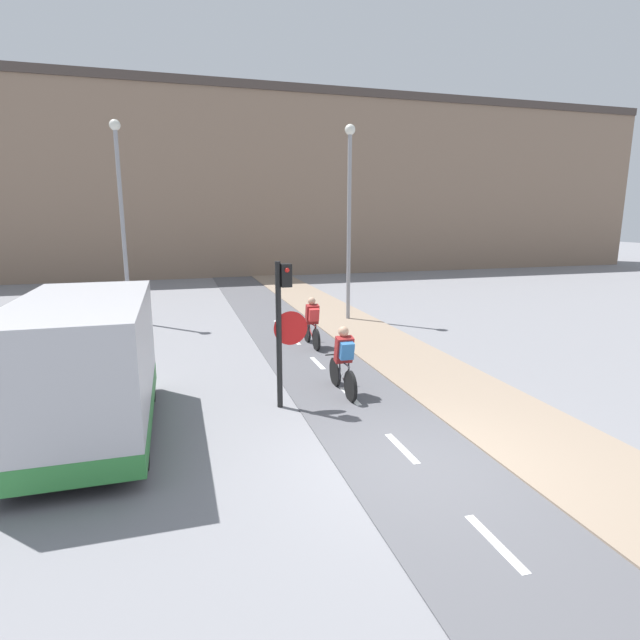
{
  "coord_description": "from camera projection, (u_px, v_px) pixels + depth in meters",
  "views": [
    {
      "loc": [
        -3.39,
        -6.35,
        3.73
      ],
      "look_at": [
        0.0,
        5.27,
        1.2
      ],
      "focal_mm": 28.0,
      "sensor_mm": 36.0,
      "label": 1
    }
  ],
  "objects": [
    {
      "name": "ground_plane",
      "position": [
        416.0,
        464.0,
        7.66
      ],
      "size": [
        120.0,
        120.0,
        0.0
      ],
      "primitive_type": "plane",
      "color": "gray"
    },
    {
      "name": "bike_lane",
      "position": [
        416.0,
        463.0,
        7.66
      ],
      "size": [
        2.42,
        60.0,
        0.02
      ],
      "color": "#56565B",
      "rests_on": "ground_plane"
    },
    {
      "name": "sidewalk_strip",
      "position": [
        547.0,
        443.0,
        8.31
      ],
      "size": [
        2.4,
        60.0,
        0.05
      ],
      "color": "gray",
      "rests_on": "ground_plane"
    },
    {
      "name": "building_row_background",
      "position": [
        225.0,
        184.0,
        32.09
      ],
      "size": [
        60.0,
        5.2,
        11.5
      ],
      "color": "#89705B",
      "rests_on": "ground_plane"
    },
    {
      "name": "traffic_light_pole",
      "position": [
        283.0,
        318.0,
        9.6
      ],
      "size": [
        0.67,
        0.25,
        2.9
      ],
      "color": "black",
      "rests_on": "ground_plane"
    },
    {
      "name": "street_lamp_far",
      "position": [
        121.0,
        202.0,
        17.01
      ],
      "size": [
        0.36,
        0.36,
        6.86
      ],
      "color": "gray",
      "rests_on": "ground_plane"
    },
    {
      "name": "street_lamp_sidewalk",
      "position": [
        349.0,
        204.0,
        17.46
      ],
      "size": [
        0.36,
        0.36,
        6.79
      ],
      "color": "gray",
      "rests_on": "ground_plane"
    },
    {
      "name": "cyclist_near",
      "position": [
        344.0,
        362.0,
        10.52
      ],
      "size": [
        0.46,
        1.65,
        1.48
      ],
      "color": "black",
      "rests_on": "ground_plane"
    },
    {
      "name": "cyclist_far",
      "position": [
        312.0,
        323.0,
        14.37
      ],
      "size": [
        0.46,
        1.63,
        1.45
      ],
      "color": "black",
      "rests_on": "ground_plane"
    },
    {
      "name": "van",
      "position": [
        86.0,
        371.0,
        8.39
      ],
      "size": [
        2.01,
        4.5,
        2.4
      ],
      "color": "#B7B7BC",
      "rests_on": "ground_plane"
    }
  ]
}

